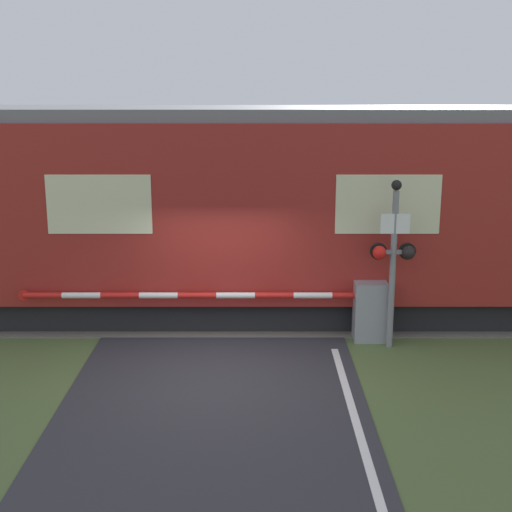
# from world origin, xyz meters

# --- Properties ---
(ground_plane) EXTENTS (80.00, 80.00, 0.00)m
(ground_plane) POSITION_xyz_m (0.00, 0.00, 0.00)
(ground_plane) COLOR #4C6033
(track_bed) EXTENTS (36.00, 3.20, 0.13)m
(track_bed) POSITION_xyz_m (0.00, 3.20, 0.02)
(track_bed) COLOR #666056
(track_bed) RESTS_ON ground_plane
(train) EXTENTS (18.99, 3.06, 4.21)m
(train) POSITION_xyz_m (3.01, 3.20, 2.15)
(train) COLOR black
(train) RESTS_ON ground_plane
(crossing_barrier) EXTENTS (6.79, 0.44, 1.12)m
(crossing_barrier) POSITION_xyz_m (2.07, 1.52, 0.63)
(crossing_barrier) COLOR gray
(crossing_barrier) RESTS_ON ground_plane
(signal_post) EXTENTS (0.81, 0.26, 3.05)m
(signal_post) POSITION_xyz_m (3.06, 1.18, 1.74)
(signal_post) COLOR gray
(signal_post) RESTS_ON ground_plane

